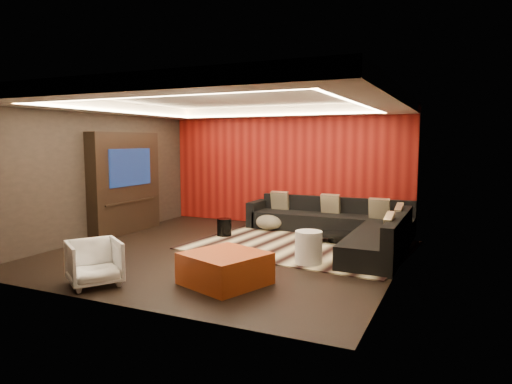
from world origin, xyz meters
The scene contains 26 objects.
floor centered at (0.00, 0.00, -0.01)m, with size 6.00×6.00×0.02m, color black.
ceiling centered at (0.00, 0.00, 2.81)m, with size 6.00×6.00×0.02m, color silver.
wall_back centered at (0.00, 3.01, 1.40)m, with size 6.00×0.02×2.80m, color black.
wall_left centered at (-3.01, 0.00, 1.40)m, with size 0.02×6.00×2.80m, color black.
wall_right centered at (3.01, 0.00, 1.40)m, with size 0.02×6.00×2.80m, color black.
red_feature_wall centered at (0.00, 2.97, 1.40)m, with size 5.98×0.05×2.78m, color #6B0C0A.
soffit_back centered at (0.00, 2.70, 2.69)m, with size 6.00×0.60×0.22m, color silver.
soffit_front centered at (0.00, -2.70, 2.69)m, with size 6.00×0.60×0.22m, color silver.
soffit_left centered at (-2.70, 0.00, 2.69)m, with size 0.60×4.80×0.22m, color silver.
soffit_right centered at (2.70, 0.00, 2.69)m, with size 0.60×4.80×0.22m, color silver.
cove_back centered at (0.00, 2.36, 2.60)m, with size 4.80×0.08×0.04m, color #FFD899.
cove_front centered at (0.00, -2.36, 2.60)m, with size 4.80×0.08×0.04m, color #FFD899.
cove_left centered at (-2.36, 0.00, 2.60)m, with size 0.08×4.80×0.04m, color #FFD899.
cove_right centered at (2.36, 0.00, 2.60)m, with size 0.08×4.80×0.04m, color #FFD899.
tv_surround centered at (-2.85, 0.60, 1.10)m, with size 0.30×2.00×2.20m, color black.
tv_screen centered at (-2.69, 0.60, 1.45)m, with size 0.04×1.30×0.80m, color black.
tv_shelf centered at (-2.69, 0.60, 0.70)m, with size 0.04×1.60×0.04m, color black.
rug centered at (1.07, 1.01, 0.01)m, with size 4.00×3.00×0.02m, color beige.
coffee_table centered at (1.66, 1.55, 0.11)m, with size 1.07×1.07×0.18m, color black.
drum_stool centered at (-0.68, 1.13, 0.20)m, with size 0.31×0.31×0.36m, color black.
striped_pouf centered at (-0.07, 2.16, 0.19)m, with size 0.62×0.62×0.34m, color beige.
white_side_table centered at (1.62, -0.23, 0.28)m, with size 0.44×0.44×0.55m, color silver.
orange_ottoman centered at (0.87, -1.69, 0.22)m, with size 1.01×1.01×0.45m, color maroon.
armchair centered at (-0.77, -2.50, 0.32)m, with size 0.68×0.70×0.64m, color white.
sectional_sofa centered at (1.73, 1.86, 0.26)m, with size 3.65×3.50×0.75m.
throw_pillows centered at (1.82, 1.91, 0.62)m, with size 3.15×2.78×0.50m.
Camera 1 is at (3.88, -7.22, 2.01)m, focal length 32.00 mm.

